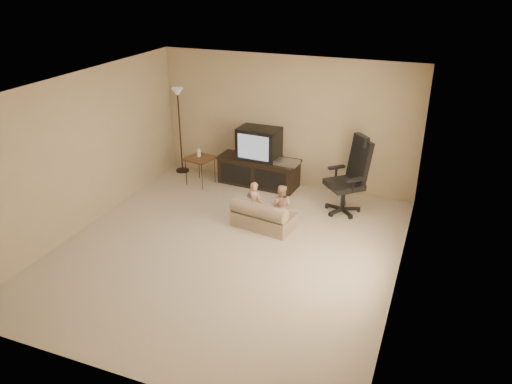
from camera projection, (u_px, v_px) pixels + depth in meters
floor at (228, 250)px, 7.62m from camera, size 5.50×5.50×0.00m
room_shell at (225, 156)px, 6.99m from camera, size 5.50×5.50×5.50m
tv_stand at (259, 162)px, 9.68m from camera, size 1.64×0.69×1.15m
office_chair at (348, 185)px, 8.59m from camera, size 0.90×0.90×1.39m
side_table at (200, 158)px, 9.68m from camera, size 0.59×0.59×0.75m
floor_lamp at (179, 112)px, 9.97m from camera, size 0.27×0.27×1.75m
child_sofa at (262, 217)px, 8.18m from camera, size 1.07×0.72×0.49m
toddler_left at (254, 203)px, 8.22m from camera, size 0.30×0.24×0.77m
toddler_right at (281, 206)px, 8.17m from camera, size 0.37×0.23×0.73m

